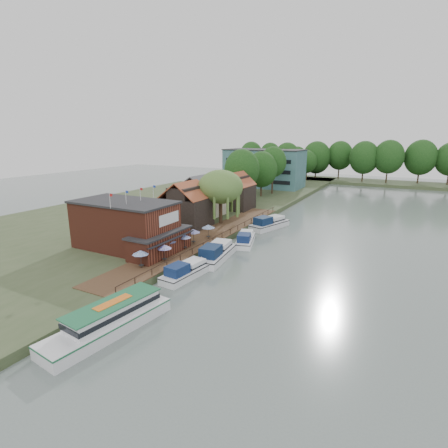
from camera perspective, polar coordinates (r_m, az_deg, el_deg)
The scene contains 28 objects.
ground at distance 47.79m, azimuth -0.45°, elevation -7.49°, with size 260.00×260.00×0.00m, color slate.
land_bank at distance 91.61m, azimuth -6.47°, elevation 3.38°, with size 50.00×140.00×1.00m, color #384728.
quay_deck at distance 59.42m, azimuth -2.61°, elevation -2.02°, with size 6.00×50.00×0.10m, color #47301E.
quay_rail at distance 58.43m, azimuth -0.09°, elevation -1.83°, with size 0.20×49.00×1.00m, color black, non-canonical shape.
pub at distance 53.43m, azimuth -14.29°, elevation -0.33°, with size 20.00×11.00×7.30m, color maroon, non-canonical shape.
hotel_block at distance 117.69m, azimuth 6.56°, elevation 9.07°, with size 25.40×12.40×12.30m, color #38666B, non-canonical shape.
cottage_a at distance 65.37m, azimuth -6.15°, elevation 3.22°, with size 8.60×7.60×8.50m, color black, non-canonical shape.
cottage_b at distance 75.23m, azimuth -3.76°, elevation 4.73°, with size 9.60×8.60×8.50m, color beige, non-canonical shape.
cottage_c at distance 81.08m, azimuth 2.03°, elevation 5.45°, with size 7.60×7.60×8.50m, color black, non-canonical shape.
willow at distance 67.07m, azimuth -0.57°, elevation 4.42°, with size 8.60×8.60×10.43m, color #476B2D, non-canonical shape.
umbrella_0 at distance 46.32m, azimuth -13.43°, elevation -5.60°, with size 2.16×2.16×2.38m, color #1A4893, non-canonical shape.
umbrella_1 at distance 48.01m, azimuth -9.72°, elevation -4.69°, with size 2.09×2.09×2.38m, color #221C9D, non-canonical shape.
umbrella_2 at distance 50.73m, azimuth -8.89°, elevation -3.61°, with size 2.03×2.03×2.38m, color navy, non-canonical shape.
umbrella_3 at distance 52.48m, azimuth -6.47°, elevation -2.91°, with size 1.99×1.99×2.38m, color #1C2F9B, non-canonical shape.
umbrella_4 at distance 55.12m, azimuth -5.02°, elevation -2.03°, with size 2.23×2.23×2.38m, color navy, non-canonical shape.
umbrella_5 at distance 57.65m, azimuth -2.57°, elevation -1.25°, with size 2.23×2.23×2.38m, color navy, non-canonical shape.
cruiser_0 at distance 45.28m, azimuth -6.18°, elevation -7.34°, with size 2.99×9.26×2.22m, color white, non-canonical shape.
cruiser_1 at distance 51.20m, azimuth -1.28°, elevation -4.40°, with size 3.49×10.77×2.64m, color white, non-canonical shape.
cruiser_2 at distance 58.63m, azimuth 3.49°, elevation -2.22°, with size 2.94×9.10×2.18m, color white, non-canonical shape.
cruiser_3 at distance 68.81m, azimuth 7.43°, elevation 0.36°, with size 3.40×10.51×2.57m, color silver, non-canonical shape.
tour_boat at distance 34.94m, azimuth -18.36°, elevation -14.38°, with size 3.65×12.91×2.81m, color silver, non-canonical shape.
swan at distance 42.54m, azimuth -12.51°, elevation -10.39°, with size 0.44×0.44×0.44m, color white.
bank_tree_0 at distance 89.06m, azimuth 2.94°, elevation 7.84°, with size 8.87×8.87×13.44m, color #143811, non-canonical shape.
bank_tree_1 at distance 98.44m, azimuth 6.14°, elevation 8.12°, with size 8.64×8.64×12.47m, color #143811, non-canonical shape.
bank_tree_2 at distance 103.37m, azimuth 7.96°, elevation 8.68°, with size 7.69×7.69×13.64m, color #143811, non-canonical shape.
bank_tree_3 at distance 124.46m, azimuth 10.21°, elevation 9.70°, with size 8.79×8.79×14.34m, color #143811, non-canonical shape.
bank_tree_4 at distance 132.43m, azimuth 10.75°, elevation 9.17°, with size 6.84×6.84×10.79m, color #143811, non-canonical shape.
bank_tree_5 at distance 138.08m, azimuth 13.35°, elevation 9.32°, with size 7.46×7.46×11.16m, color #143811, non-canonical shape.
Camera 1 is at (21.27, -38.93, 17.77)m, focal length 28.00 mm.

